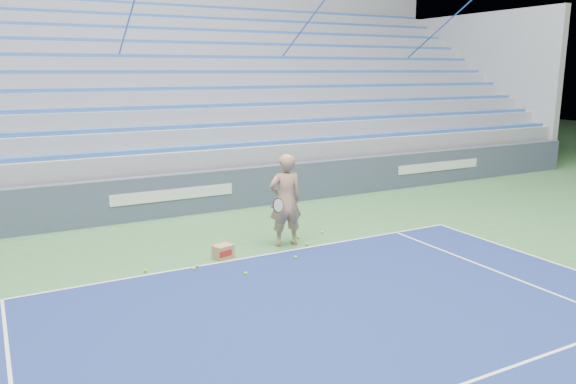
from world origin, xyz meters
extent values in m
cube|color=white|center=(0.00, 11.88, 0.01)|extent=(10.97, 0.05, 0.00)
cube|color=#3F4A61|center=(0.00, 15.88, 0.55)|extent=(30.00, 0.30, 1.10)
cube|color=white|center=(0.00, 15.72, 0.60)|extent=(3.20, 0.02, 0.28)
cube|color=white|center=(9.00, 15.72, 0.60)|extent=(3.40, 0.02, 0.28)
cube|color=#94969C|center=(0.00, 20.43, 0.55)|extent=(30.00, 8.50, 1.10)
cube|color=#94969C|center=(0.00, 20.43, 1.35)|extent=(30.00, 8.50, 0.50)
cube|color=#3261B7|center=(0.00, 16.56, 1.66)|extent=(29.60, 0.42, 0.11)
cube|color=#94969C|center=(0.00, 20.86, 1.85)|extent=(30.00, 7.65, 0.50)
cube|color=#3261B7|center=(0.00, 17.41, 2.16)|extent=(29.60, 0.42, 0.11)
cube|color=#94969C|center=(0.00, 21.28, 2.35)|extent=(30.00, 6.80, 0.50)
cube|color=#3261B7|center=(0.00, 18.26, 2.66)|extent=(29.60, 0.42, 0.11)
cube|color=#94969C|center=(0.00, 21.71, 2.85)|extent=(30.00, 5.95, 0.50)
cube|color=#3261B7|center=(0.00, 19.11, 3.16)|extent=(29.60, 0.42, 0.11)
cube|color=#94969C|center=(0.00, 22.13, 3.35)|extent=(30.00, 5.10, 0.50)
cube|color=#3261B7|center=(0.00, 19.96, 3.66)|extent=(29.60, 0.42, 0.11)
cube|color=#94969C|center=(0.00, 22.56, 3.85)|extent=(30.00, 4.25, 0.50)
cube|color=#3261B7|center=(0.00, 20.81, 4.15)|extent=(29.60, 0.42, 0.11)
cube|color=#94969C|center=(0.00, 22.98, 4.35)|extent=(30.00, 3.40, 0.50)
cube|color=#3261B7|center=(0.00, 21.66, 4.65)|extent=(29.60, 0.42, 0.11)
cube|color=#94969C|center=(0.00, 23.41, 4.85)|extent=(30.00, 2.55, 0.50)
cube|color=#3261B7|center=(0.00, 22.51, 5.15)|extent=(29.60, 0.42, 0.11)
cube|color=#94969C|center=(0.00, 23.84, 5.35)|extent=(30.00, 1.70, 0.50)
cube|color=#3261B7|center=(0.00, 23.36, 5.65)|extent=(29.60, 0.42, 0.11)
cube|color=#94969C|center=(0.00, 24.26, 5.85)|extent=(30.00, 0.85, 0.50)
cube|color=#3261B7|center=(0.00, 24.21, 6.15)|extent=(29.60, 0.42, 0.11)
cube|color=#94969C|center=(15.15, 20.43, 3.05)|extent=(0.30, 8.80, 6.10)
cube|color=#94969C|center=(0.00, 24.98, 3.65)|extent=(31.00, 0.40, 7.30)
cylinder|color=#2D569E|center=(0.00, 20.43, 4.60)|extent=(0.05, 8.53, 5.04)
cylinder|color=#2D569E|center=(6.00, 20.43, 4.60)|extent=(0.05, 8.53, 5.04)
cylinder|color=#2D569E|center=(12.00, 20.43, 4.60)|extent=(0.05, 8.53, 5.04)
imported|color=tan|center=(1.41, 12.30, 1.00)|extent=(0.78, 0.56, 1.99)
cylinder|color=black|center=(1.06, 12.05, 0.95)|extent=(0.12, 0.27, 0.08)
cylinder|color=beige|center=(0.96, 11.77, 1.05)|extent=(0.29, 0.16, 0.28)
torus|color=black|center=(0.96, 11.77, 1.05)|extent=(0.31, 0.18, 0.30)
cube|color=#AA8552|center=(-0.11, 12.13, 0.14)|extent=(0.43, 0.37, 0.28)
cube|color=#B21E19|center=(-0.11, 11.98, 0.14)|extent=(0.29, 0.09, 0.13)
sphere|color=#A8DD2D|center=(-0.86, 11.73, 0.03)|extent=(0.07, 0.07, 0.07)
sphere|color=#A8DD2D|center=(-1.70, 12.07, 0.03)|extent=(0.07, 0.07, 0.07)
sphere|color=#A8DD2D|center=(-0.10, 11.04, 0.03)|extent=(0.07, 0.07, 0.07)
sphere|color=#A8DD2D|center=(1.87, 12.58, 0.03)|extent=(0.07, 0.07, 0.07)
sphere|color=#A8DD2D|center=(-0.76, 11.85, 0.03)|extent=(0.07, 0.07, 0.07)
sphere|color=#A8DD2D|center=(1.15, 11.40, 0.03)|extent=(0.07, 0.07, 0.07)
sphere|color=#A8DD2D|center=(1.79, 12.04, 0.03)|extent=(0.07, 0.07, 0.07)
sphere|color=#A8DD2D|center=(2.56, 12.66, 0.03)|extent=(0.07, 0.07, 0.07)
camera|label=1|loc=(-4.08, 2.04, 3.71)|focal=35.00mm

